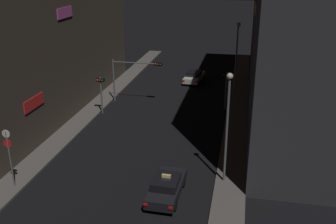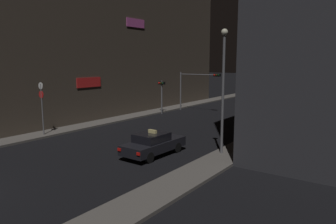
{
  "view_description": "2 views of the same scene",
  "coord_description": "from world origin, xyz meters",
  "px_view_note": "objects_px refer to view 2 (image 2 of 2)",
  "views": [
    {
      "loc": [
        7.55,
        -10.13,
        13.95
      ],
      "look_at": [
        1.53,
        19.73,
        2.24
      ],
      "focal_mm": 41.81,
      "sensor_mm": 36.0,
      "label": 1
    },
    {
      "loc": [
        15.19,
        -4.35,
        5.74
      ],
      "look_at": [
        -0.17,
        17.06,
        1.59
      ],
      "focal_mm": 34.19,
      "sensor_mm": 36.0,
      "label": 2
    }
  ],
  "objects_px": {
    "street_lamp_far_block": "(298,65)",
    "traffic_light_overhead": "(197,82)",
    "sign_pole_left": "(42,103)",
    "far_car": "(265,101)",
    "taxi": "(153,144)",
    "traffic_light_left_kerb": "(162,90)",
    "traffic_light_right_kerb": "(279,92)",
    "street_lamp_near_block": "(223,79)"
  },
  "relations": [
    {
      "from": "traffic_light_overhead",
      "to": "taxi",
      "type": "bearing_deg",
      "value": -67.7
    },
    {
      "from": "traffic_light_right_kerb",
      "to": "street_lamp_near_block",
      "type": "xyz_separation_m",
      "value": [
        0.81,
        -14.09,
        1.93
      ]
    },
    {
      "from": "traffic_light_left_kerb",
      "to": "traffic_light_right_kerb",
      "type": "relative_size",
      "value": 0.94
    },
    {
      "from": "street_lamp_near_block",
      "to": "taxi",
      "type": "bearing_deg",
      "value": -144.78
    },
    {
      "from": "far_car",
      "to": "traffic_light_left_kerb",
      "type": "xyz_separation_m",
      "value": [
        -7.42,
        -12.42,
        1.91
      ]
    },
    {
      "from": "sign_pole_left",
      "to": "street_lamp_far_block",
      "type": "relative_size",
      "value": 0.5
    },
    {
      "from": "far_car",
      "to": "sign_pole_left",
      "type": "relative_size",
      "value": 1.14
    },
    {
      "from": "traffic_light_overhead",
      "to": "street_lamp_far_block",
      "type": "relative_size",
      "value": 0.66
    },
    {
      "from": "far_car",
      "to": "street_lamp_far_block",
      "type": "height_order",
      "value": "street_lamp_far_block"
    },
    {
      "from": "traffic_light_overhead",
      "to": "street_lamp_far_block",
      "type": "bearing_deg",
      "value": 16.68
    },
    {
      "from": "traffic_light_right_kerb",
      "to": "street_lamp_far_block",
      "type": "bearing_deg",
      "value": 78.08
    },
    {
      "from": "taxi",
      "to": "traffic_light_overhead",
      "type": "height_order",
      "value": "traffic_light_overhead"
    },
    {
      "from": "sign_pole_left",
      "to": "street_lamp_near_block",
      "type": "bearing_deg",
      "value": 14.36
    },
    {
      "from": "sign_pole_left",
      "to": "far_car",
      "type": "bearing_deg",
      "value": 72.64
    },
    {
      "from": "sign_pole_left",
      "to": "street_lamp_far_block",
      "type": "bearing_deg",
      "value": 57.47
    },
    {
      "from": "taxi",
      "to": "far_car",
      "type": "height_order",
      "value": "taxi"
    },
    {
      "from": "far_car",
      "to": "street_lamp_far_block",
      "type": "xyz_separation_m",
      "value": [
        5.09,
        -5.55,
        4.69
      ]
    },
    {
      "from": "far_car",
      "to": "sign_pole_left",
      "type": "xyz_separation_m",
      "value": [
        -8.29,
        -26.53,
        1.86
      ]
    },
    {
      "from": "traffic_light_overhead",
      "to": "street_lamp_near_block",
      "type": "xyz_separation_m",
      "value": [
        10.38,
        -14.45,
        1.33
      ]
    },
    {
      "from": "taxi",
      "to": "street_lamp_near_block",
      "type": "height_order",
      "value": "street_lamp_near_block"
    },
    {
      "from": "taxi",
      "to": "traffic_light_left_kerb",
      "type": "height_order",
      "value": "traffic_light_left_kerb"
    },
    {
      "from": "taxi",
      "to": "traffic_light_overhead",
      "type": "relative_size",
      "value": 0.85
    },
    {
      "from": "traffic_light_overhead",
      "to": "traffic_light_left_kerb",
      "type": "height_order",
      "value": "traffic_light_overhead"
    },
    {
      "from": "traffic_light_overhead",
      "to": "traffic_light_right_kerb",
      "type": "xyz_separation_m",
      "value": [
        9.56,
        -0.37,
        -0.6
      ]
    },
    {
      "from": "far_car",
      "to": "traffic_light_right_kerb",
      "type": "relative_size",
      "value": 1.18
    },
    {
      "from": "traffic_light_right_kerb",
      "to": "street_lamp_near_block",
      "type": "bearing_deg",
      "value": -86.69
    },
    {
      "from": "traffic_light_left_kerb",
      "to": "street_lamp_near_block",
      "type": "distance_m",
      "value": 16.63
    },
    {
      "from": "street_lamp_near_block",
      "to": "far_car",
      "type": "bearing_deg",
      "value": 102.64
    },
    {
      "from": "traffic_light_right_kerb",
      "to": "far_car",
      "type": "bearing_deg",
      "value": 115.87
    },
    {
      "from": "traffic_light_right_kerb",
      "to": "taxi",
      "type": "bearing_deg",
      "value": -99.06
    },
    {
      "from": "taxi",
      "to": "traffic_light_left_kerb",
      "type": "bearing_deg",
      "value": 124.92
    },
    {
      "from": "traffic_light_overhead",
      "to": "street_lamp_near_block",
      "type": "bearing_deg",
      "value": -54.32
    },
    {
      "from": "taxi",
      "to": "sign_pole_left",
      "type": "distance_m",
      "value": 10.24
    },
    {
      "from": "far_car",
      "to": "traffic_light_left_kerb",
      "type": "distance_m",
      "value": 14.59
    },
    {
      "from": "traffic_light_left_kerb",
      "to": "street_lamp_far_block",
      "type": "relative_size",
      "value": 0.45
    },
    {
      "from": "far_car",
      "to": "street_lamp_near_block",
      "type": "height_order",
      "value": "street_lamp_near_block"
    },
    {
      "from": "traffic_light_overhead",
      "to": "traffic_light_left_kerb",
      "type": "bearing_deg",
      "value": -120.34
    },
    {
      "from": "street_lamp_far_block",
      "to": "traffic_light_overhead",
      "type": "bearing_deg",
      "value": -163.32
    },
    {
      "from": "taxi",
      "to": "street_lamp_near_block",
      "type": "xyz_separation_m",
      "value": [
        3.45,
        2.44,
        3.98
      ]
    },
    {
      "from": "street_lamp_near_block",
      "to": "street_lamp_far_block",
      "type": "relative_size",
      "value": 0.93
    },
    {
      "from": "far_car",
      "to": "traffic_light_overhead",
      "type": "height_order",
      "value": "traffic_light_overhead"
    },
    {
      "from": "sign_pole_left",
      "to": "traffic_light_right_kerb",
      "type": "bearing_deg",
      "value": 54.18
    }
  ]
}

